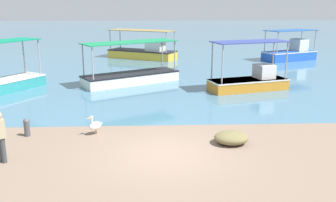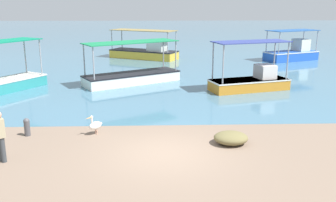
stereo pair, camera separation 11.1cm
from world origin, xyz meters
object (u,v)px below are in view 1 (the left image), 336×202
object	(u,v)px
mooring_bollard	(27,127)
fisherman_standing	(1,135)
fishing_boat_outer	(144,51)
fishing_boat_near_left	(250,80)
pelican	(95,125)
fishing_boat_center	(131,75)
net_pile	(231,138)
fishing_boat_far_right	(291,52)

from	to	relation	value
mooring_bollard	fisherman_standing	distance (m)	2.47
fishing_boat_outer	fisherman_standing	distance (m)	23.04
fishing_boat_near_left	pelican	world-z (taller)	fishing_boat_near_left
fishing_boat_near_left	pelican	distance (m)	10.89
fishing_boat_center	pelican	distance (m)	9.53
net_pile	fisherman_standing	bearing A→B (deg)	-170.59
fishing_boat_far_right	fisherman_standing	distance (m)	27.34
pelican	net_pile	distance (m)	5.26
mooring_bollard	fisherman_standing	xyz separation A→B (m)	(-0.00, -2.42, 0.53)
fishing_boat_outer	fisherman_standing	world-z (taller)	fishing_boat_outer
fishing_boat_far_right	pelican	bearing A→B (deg)	-127.79
fishing_boat_near_left	net_pile	distance (m)	9.07
fishing_boat_outer	fisherman_standing	size ratio (longest dim) A/B	3.83
pelican	fishing_boat_outer	bearing A→B (deg)	85.69
fishing_boat_outer	mooring_bollard	bearing A→B (deg)	-101.55
fishing_boat_center	fishing_boat_near_left	world-z (taller)	fishing_boat_near_left
fishing_boat_outer	fisherman_standing	bearing A→B (deg)	-100.36
fishing_boat_far_right	fishing_boat_near_left	size ratio (longest dim) A/B	1.05
fishing_boat_far_right	mooring_bollard	bearing A→B (deg)	-132.35
fishing_boat_center	fisherman_standing	size ratio (longest dim) A/B	3.71
mooring_bollard	fisherman_standing	bearing A→B (deg)	-90.11
fishing_boat_outer	mooring_bollard	xyz separation A→B (m)	(-4.14, -20.25, -0.28)
fisherman_standing	fishing_boat_far_right	bearing A→B (deg)	51.06
pelican	mooring_bollard	world-z (taller)	pelican
fishing_boat_near_left	mooring_bollard	xyz separation A→B (m)	(-10.63, -7.46, -0.22)
fishing_boat_far_right	fishing_boat_near_left	world-z (taller)	fishing_boat_near_left
pelican	net_pile	world-z (taller)	pelican
fishing_boat_far_right	fishing_boat_center	distance (m)	16.53
fishing_boat_center	pelican	size ratio (longest dim) A/B	7.83
fishing_boat_center	fishing_boat_outer	bearing A→B (deg)	86.61
fishing_boat_center	mooring_bollard	world-z (taller)	fishing_boat_center
fishing_boat_near_left	net_pile	size ratio (longest dim) A/B	3.92
mooring_bollard	fishing_boat_outer	bearing A→B (deg)	78.45
fishing_boat_outer	net_pile	size ratio (longest dim) A/B	5.15
fishing_boat_near_left	fisherman_standing	distance (m)	14.51
mooring_bollard	net_pile	bearing A→B (deg)	-8.33
pelican	fishing_boat_near_left	bearing A→B (deg)	42.67
net_pile	fishing_boat_center	bearing A→B (deg)	111.57
net_pile	fishing_boat_outer	bearing A→B (deg)	99.54
fishing_boat_center	mooring_bollard	size ratio (longest dim) A/B	8.83
fishing_boat_center	fishing_boat_outer	distance (m)	10.70
fishing_boat_far_right	fishing_boat_center	size ratio (longest dim) A/B	0.82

